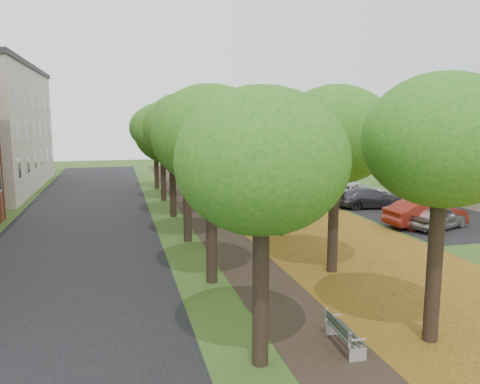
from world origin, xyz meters
TOP-DOWN VIEW (x-y plane):
  - ground at (0.00, 0.00)m, footprint 120.00×120.00m
  - street_asphalt at (-7.50, 15.00)m, footprint 8.00×70.00m
  - footpath at (0.00, 15.00)m, footprint 3.20×70.00m
  - leaf_verge at (5.00, 15.00)m, footprint 7.50×70.00m
  - parking_lot at (13.50, 16.00)m, footprint 9.00×16.00m
  - tree_row_west at (-2.20, 15.00)m, footprint 4.29×34.29m
  - tree_row_east at (2.60, 15.00)m, footprint 4.29×34.29m
  - bench at (0.14, 0.23)m, footprint 0.55×1.64m
  - car_silver at (11.33, 11.08)m, footprint 4.12×2.87m
  - car_red at (11.00, 11.73)m, footprint 4.74×1.91m
  - car_grey at (11.00, 17.52)m, footprint 4.84×2.52m
  - car_white at (11.00, 19.66)m, footprint 5.53×2.99m

SIDE VIEW (x-z plane):
  - ground at x=0.00m, z-range 0.00..0.00m
  - street_asphalt at x=-7.50m, z-range 0.00..0.01m
  - parking_lot at x=13.50m, z-range 0.00..0.01m
  - footpath at x=0.00m, z-range 0.00..0.01m
  - leaf_verge at x=5.00m, z-range 0.00..0.01m
  - bench at x=0.14m, z-range 0.02..0.78m
  - car_silver at x=11.33m, z-range 0.00..1.30m
  - car_grey at x=11.00m, z-range 0.00..1.34m
  - car_white at x=11.00m, z-range 0.00..1.47m
  - car_red at x=11.00m, z-range 0.00..1.53m
  - tree_row_west at x=-2.20m, z-range 1.69..8.78m
  - tree_row_east at x=2.60m, z-range 1.69..8.78m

